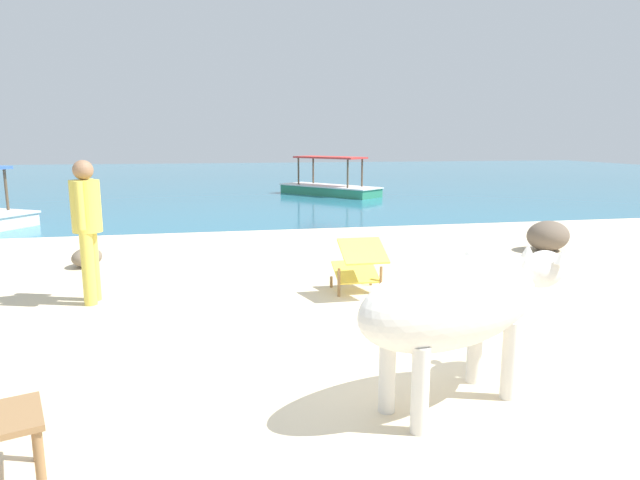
{
  "coord_description": "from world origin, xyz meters",
  "views": [
    {
      "loc": [
        -1.34,
        -4.05,
        1.88
      ],
      "look_at": [
        0.08,
        3.0,
        0.55
      ],
      "focal_mm": 30.62,
      "sensor_mm": 36.0,
      "label": 1
    }
  ],
  "objects": [
    {
      "name": "sand_beach",
      "position": [
        0.0,
        0.0,
        0.02
      ],
      "size": [
        18.0,
        14.0,
        0.04
      ],
      "primitive_type": "cube",
      "color": "beige",
      "rests_on": "ground"
    },
    {
      "name": "water_surface",
      "position": [
        0.0,
        22.0,
        0.0
      ],
      "size": [
        60.0,
        36.0,
        0.03
      ],
      "primitive_type": "cube",
      "color": "teal",
      "rests_on": "ground"
    },
    {
      "name": "cow",
      "position": [
        0.3,
        -0.71,
        0.78
      ],
      "size": [
        1.99,
        1.12,
        1.12
      ],
      "rotation": [
        0.0,
        0.0,
        0.37
      ],
      "color": "silver",
      "rests_on": "sand_beach"
    },
    {
      "name": "deck_chair_far",
      "position": [
        0.37,
        2.09,
        0.42
      ],
      "size": [
        0.56,
        0.77,
        0.68
      ],
      "rotation": [
        0.0,
        0.0,
        1.57
      ],
      "color": "olive",
      "rests_on": "sand_beach"
    },
    {
      "name": "person_standing",
      "position": [
        -2.71,
        2.36,
        0.99
      ],
      "size": [
        0.32,
        0.51,
        1.62
      ],
      "rotation": [
        0.0,
        0.0,
        3.07
      ],
      "color": "#DBC64C",
      "rests_on": "sand_beach"
    },
    {
      "name": "shore_rock_large",
      "position": [
        -3.16,
        4.27,
        0.18
      ],
      "size": [
        0.53,
        0.61,
        0.28
      ],
      "primitive_type": "ellipsoid",
      "rotation": [
        0.0,
        0.0,
        1.23
      ],
      "color": "#756651",
      "rests_on": "sand_beach"
    },
    {
      "name": "shore_rock_medium",
      "position": [
        4.16,
        3.99,
        0.29
      ],
      "size": [
        0.95,
        0.87,
        0.5
      ],
      "primitive_type": "ellipsoid",
      "rotation": [
        0.0,
        0.0,
        0.39
      ],
      "color": "#6B5B4C",
      "rests_on": "sand_beach"
    },
    {
      "name": "boat_green",
      "position": [
        2.62,
        14.05,
        0.29
      ],
      "size": [
        3.16,
        3.61,
        1.29
      ],
      "rotation": [
        0.0,
        0.0,
        2.23
      ],
      "color": "#338E66",
      "rests_on": "water_surface"
    }
  ]
}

